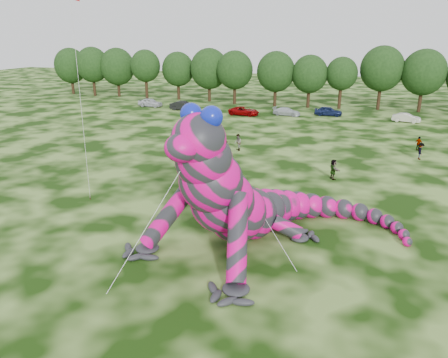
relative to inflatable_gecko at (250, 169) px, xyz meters
name	(u,v)px	position (x,y,z in m)	size (l,w,h in m)	color
ground	(233,271)	(0.36, -4.52, -4.48)	(240.00, 240.00, 0.00)	#16330A
inflatable_gecko	(250,169)	(0.00, 0.00, 0.00)	(15.09, 17.92, 8.96)	#D40477
flying_kite	(71,8)	(-11.98, 0.30, 9.35)	(2.35, 2.67, 15.54)	red
tree_0	(71,71)	(-54.20, 54.71, 0.27)	(6.91, 6.22, 9.51)	black
tree_1	(93,72)	(-47.99, 53.53, 0.42)	(6.74, 6.07, 9.81)	black
tree_2	(118,72)	(-42.66, 54.24, 0.34)	(7.04, 6.34, 9.64)	black
tree_3	(146,75)	(-35.35, 52.54, 0.24)	(5.81, 5.23, 9.44)	black
tree_4	(178,76)	(-29.28, 54.19, 0.05)	(6.22, 5.60, 9.06)	black
tree_5	(209,75)	(-22.76, 53.91, 0.42)	(7.16, 6.44, 9.80)	black
tree_6	(235,78)	(-17.19, 52.16, 0.27)	(6.52, 5.86, 9.49)	black
tree_7	(276,79)	(-9.72, 52.28, 0.26)	(6.68, 6.01, 9.48)	black
tree_8	(309,81)	(-3.86, 52.46, -0.01)	(6.14, 5.53, 8.94)	black
tree_9	(341,83)	(1.43, 52.82, -0.14)	(5.27, 4.74, 8.68)	black
tree_10	(381,78)	(7.76, 54.05, 0.77)	(7.09, 6.38, 10.50)	black
tree_11	(423,81)	(14.15, 53.67, 0.55)	(7.01, 6.31, 10.07)	black
car_0	(150,102)	(-30.35, 44.37, -3.73)	(1.76, 4.39, 1.49)	silver
car_1	(183,106)	(-23.29, 42.79, -3.73)	(1.60, 4.58, 1.51)	black
car_2	(244,111)	(-12.32, 41.52, -3.81)	(2.23, 4.83, 1.34)	#890405
car_3	(287,112)	(-5.88, 43.46, -3.85)	(1.76, 4.33, 1.26)	silver
car_4	(328,111)	(0.36, 45.37, -3.75)	(1.72, 4.29, 1.46)	#121D46
car_5	(406,118)	(11.69, 43.60, -3.83)	(1.37, 3.92, 1.29)	beige
spectator_3	(419,144)	(12.03, 26.58, -3.69)	(0.92, 0.38, 1.58)	gray
spectator_0	(226,148)	(-7.50, 17.99, -3.67)	(0.59, 0.39, 1.62)	gray
spectator_1	(238,142)	(-6.87, 20.18, -3.55)	(0.91, 0.71, 1.87)	gray
spectator_2	(421,151)	(11.92, 22.82, -3.61)	(1.12, 0.64, 1.73)	gray
spectator_4	(197,126)	(-14.54, 27.34, -3.60)	(0.86, 0.56, 1.77)	gray
spectator_5	(333,169)	(4.02, 13.41, -3.58)	(1.68, 0.53, 1.81)	gray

